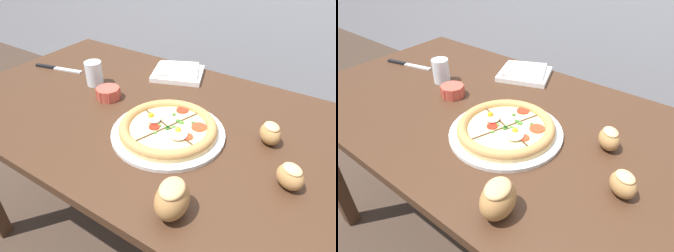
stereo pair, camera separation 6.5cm
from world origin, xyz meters
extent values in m
plane|color=#3D2D23|center=(0.00, 0.00, 0.00)|extent=(12.00, 12.00, 0.00)
cube|color=#422819|center=(0.00, 0.00, 0.74)|extent=(1.54, 0.83, 0.03)
cube|color=#422819|center=(-0.72, 0.36, 0.36)|extent=(0.06, 0.06, 0.73)
cylinder|color=white|center=(0.07, -0.07, 0.76)|extent=(0.35, 0.35, 0.01)
cylinder|color=#DBB775|center=(0.07, -0.07, 0.77)|extent=(0.30, 0.30, 0.01)
cylinder|color=beige|center=(0.07, -0.07, 0.78)|extent=(0.25, 0.25, 0.00)
torus|color=tan|center=(0.07, -0.07, 0.78)|extent=(0.30, 0.30, 0.03)
cube|color=#472D19|center=(0.05, -0.13, 0.78)|extent=(0.05, 0.12, 0.00)
cube|color=#472D19|center=(0.13, -0.09, 0.78)|extent=(0.12, 0.05, 0.00)
cube|color=#472D19|center=(0.09, -0.01, 0.78)|extent=(0.05, 0.12, 0.00)
cube|color=#472D19|center=(0.02, -0.05, 0.78)|extent=(0.12, 0.05, 0.00)
cylinder|color=red|center=(0.06, 0.03, 0.78)|extent=(0.04, 0.04, 0.00)
cylinder|color=red|center=(0.04, -0.10, 0.78)|extent=(0.03, 0.03, 0.00)
cylinder|color=red|center=(0.15, -0.09, 0.78)|extent=(0.03, 0.03, 0.00)
cylinder|color=red|center=(0.01, -0.06, 0.78)|extent=(0.04, 0.04, 0.00)
cylinder|color=red|center=(0.15, -0.02, 0.78)|extent=(0.05, 0.05, 0.00)
ellipsoid|color=white|center=(0.02, -0.07, 0.79)|extent=(0.08, 0.08, 0.01)
sphere|color=orange|center=(0.01, -0.07, 0.80)|extent=(0.02, 0.02, 0.02)
ellipsoid|color=white|center=(0.12, -0.09, 0.79)|extent=(0.08, 0.08, 0.01)
sphere|color=#F4AD1E|center=(0.12, -0.09, 0.80)|extent=(0.02, 0.02, 0.02)
cylinder|color=#2D5B1E|center=(0.13, -0.02, 0.79)|extent=(0.01, 0.01, 0.00)
cylinder|color=#386B23|center=(0.08, -0.03, 0.79)|extent=(0.01, 0.01, 0.00)
cylinder|color=#386B23|center=(0.05, -0.01, 0.79)|extent=(0.01, 0.01, 0.00)
cylinder|color=#477A2D|center=(0.10, -0.03, 0.79)|extent=(0.02, 0.02, 0.00)
cylinder|color=#477A2D|center=(0.08, -0.07, 0.79)|extent=(0.01, 0.01, 0.00)
cylinder|color=#477A2D|center=(0.05, -0.08, 0.79)|extent=(0.02, 0.02, 0.00)
cylinder|color=#386B23|center=(0.09, -0.07, 0.79)|extent=(0.02, 0.02, 0.00)
cylinder|color=#477A2D|center=(0.06, -0.12, 0.79)|extent=(0.01, 0.01, 0.00)
cylinder|color=#2D5B1E|center=(0.08, -0.08, 0.79)|extent=(0.02, 0.02, 0.00)
cylinder|color=#C64C3D|center=(-0.23, -0.01, 0.78)|extent=(0.08, 0.08, 0.04)
cylinder|color=gold|center=(-0.23, -0.01, 0.78)|extent=(0.07, 0.07, 0.02)
cylinder|color=#C64C3D|center=(-0.19, -0.01, 0.78)|extent=(0.01, 0.01, 0.04)
cylinder|color=#C64C3D|center=(-0.20, 0.02, 0.78)|extent=(0.01, 0.01, 0.04)
cylinder|color=#C64C3D|center=(-0.23, 0.03, 0.78)|extent=(0.01, 0.01, 0.04)
cylinder|color=#C64C3D|center=(-0.26, 0.02, 0.78)|extent=(0.01, 0.01, 0.04)
cylinder|color=#C64C3D|center=(-0.27, -0.01, 0.78)|extent=(0.01, 0.01, 0.04)
cylinder|color=#C64C3D|center=(-0.26, -0.04, 0.78)|extent=(0.01, 0.01, 0.04)
cylinder|color=#C64C3D|center=(-0.23, -0.05, 0.78)|extent=(0.01, 0.01, 0.04)
cylinder|color=#C64C3D|center=(-0.20, -0.04, 0.78)|extent=(0.01, 0.01, 0.04)
cube|color=white|center=(-0.11, 0.29, 0.77)|extent=(0.25, 0.23, 0.02)
cube|color=white|center=(-0.11, 0.29, 0.78)|extent=(0.21, 0.20, 0.02)
ellipsoid|color=#B27F47|center=(0.44, -0.09, 0.79)|extent=(0.09, 0.08, 0.06)
ellipsoid|color=#EAB775|center=(0.44, -0.09, 0.81)|extent=(0.06, 0.06, 0.02)
ellipsoid|color=#A3703D|center=(0.25, -0.32, 0.80)|extent=(0.09, 0.11, 0.09)
ellipsoid|color=tan|center=(0.25, -0.32, 0.83)|extent=(0.07, 0.08, 0.03)
ellipsoid|color=#B27F47|center=(0.35, 0.05, 0.79)|extent=(0.09, 0.09, 0.06)
ellipsoid|color=#EAB775|center=(0.35, 0.05, 0.81)|extent=(0.06, 0.06, 0.02)
cube|color=silver|center=(-0.54, 0.07, 0.76)|extent=(0.13, 0.05, 0.01)
cube|color=black|center=(-0.65, 0.04, 0.76)|extent=(0.10, 0.04, 0.01)
cylinder|color=white|center=(-0.35, 0.05, 0.80)|extent=(0.07, 0.07, 0.09)
cylinder|color=silver|center=(-0.35, 0.05, 0.78)|extent=(0.06, 0.06, 0.05)
camera|label=1|loc=(0.48, -0.69, 1.30)|focal=32.00mm
camera|label=2|loc=(0.53, -0.65, 1.30)|focal=32.00mm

